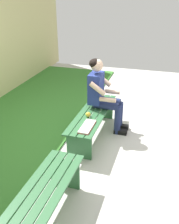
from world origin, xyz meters
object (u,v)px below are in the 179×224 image
Objects in this scene: bench_near at (93,118)px; bench_far at (36,209)px; person_seated at (103,93)px; book_open at (87,127)px; apple at (88,114)px.

bench_near and bench_far have the same top height.
bench_near is 1.29× the size of person_seated.
book_open is (0.49, 0.06, 0.11)m from bench_near.
person_seated is 15.57× the size of apple.
apple is at bearing -179.16° from bench_far.
book_open is (-1.48, 0.06, 0.11)m from bench_far.
book_open is at bearing 177.80° from bench_far.
person_seated is 0.79m from book_open.
apple reaches higher than bench_near.
bench_far is 2.26m from person_seated.
apple is (0.43, -0.12, -0.21)m from person_seated.
person_seated is 2.96× the size of book_open.
person_seated is at bearing 163.95° from apple.
bench_near is 0.96× the size of bench_far.
book_open reaches higher than bench_near.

